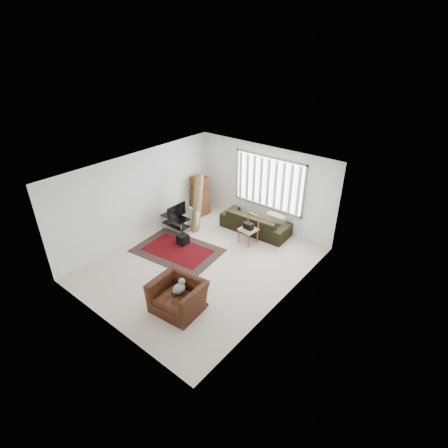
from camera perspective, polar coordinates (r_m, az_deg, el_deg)
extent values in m
plane|color=beige|center=(9.87, -3.58, -6.47)|extent=(6.00, 6.00, 0.00)
cube|color=white|center=(8.59, -4.13, 8.35)|extent=(5.00, 6.00, 0.02)
cube|color=white|center=(11.31, 6.52, 6.08)|extent=(5.00, 0.02, 2.70)
cube|color=white|center=(7.60, -19.41, -8.04)|extent=(5.00, 0.02, 2.70)
cube|color=white|center=(10.85, -13.66, 4.39)|extent=(0.02, 6.00, 2.70)
cube|color=white|center=(7.90, 9.73, -5.05)|extent=(0.02, 6.00, 2.70)
cube|color=white|center=(11.12, 7.39, 6.74)|extent=(2.40, 0.01, 1.60)
cube|color=gray|center=(11.11, 7.33, 6.71)|extent=(2.52, 0.06, 1.72)
cube|color=white|center=(11.07, 7.22, 6.65)|extent=(2.40, 0.02, 1.55)
cube|color=black|center=(10.48, -7.58, -4.30)|extent=(2.64, 1.92, 0.02)
cube|color=#4C060B|center=(10.47, -7.59, -4.25)|extent=(2.07, 1.35, 0.00)
cube|color=black|center=(11.35, -7.95, 1.10)|extent=(0.96, 0.43, 0.04)
cube|color=black|center=(11.48, -7.86, -0.08)|extent=(0.92, 0.40, 0.03)
cylinder|color=#B2B2B7|center=(11.64, -9.99, 0.44)|extent=(0.03, 0.03, 0.48)
cylinder|color=#B2B2B7|center=(11.07, -7.00, -0.90)|extent=(0.03, 0.03, 0.48)
cylinder|color=#B2B2B7|center=(11.85, -8.69, 1.09)|extent=(0.03, 0.03, 0.48)
cylinder|color=#B2B2B7|center=(11.29, -5.69, -0.19)|extent=(0.03, 0.03, 0.48)
imported|color=black|center=(11.24, -8.03, 2.19)|extent=(0.10, 0.78, 0.45)
cube|color=black|center=(10.69, -6.75, -2.49)|extent=(0.30, 0.30, 0.30)
cube|color=#56331B|center=(12.45, -3.90, 2.88)|extent=(0.61, 0.56, 0.51)
cube|color=#56331B|center=(12.21, -4.00, 4.82)|extent=(0.55, 0.51, 0.45)
cube|color=#56331B|center=(12.10, -4.04, 6.80)|extent=(0.50, 0.50, 0.40)
cube|color=silver|center=(11.41, -5.07, 0.76)|extent=(0.56, 0.30, 0.68)
cylinder|color=olive|center=(11.21, -4.39, 3.50)|extent=(0.49, 0.79, 1.82)
imported|color=black|center=(11.23, 5.16, 0.81)|extent=(2.30, 1.08, 0.87)
cube|color=#9A7F64|center=(10.59, 3.99, -0.91)|extent=(0.53, 0.53, 0.05)
cylinder|color=brown|center=(10.69, 2.40, -1.95)|extent=(0.04, 0.04, 0.45)
cylinder|color=brown|center=(10.46, 4.04, -2.77)|extent=(0.04, 0.04, 0.45)
cylinder|color=brown|center=(10.95, 3.86, -1.18)|extent=(0.04, 0.04, 0.45)
cylinder|color=brown|center=(10.73, 5.49, -1.95)|extent=(0.04, 0.04, 0.45)
cube|color=brown|center=(10.53, 4.84, 1.49)|extent=(0.46, 0.09, 0.06)
cube|color=brown|center=(10.74, 3.98, 0.92)|extent=(0.05, 0.05, 0.45)
cube|color=brown|center=(10.51, 5.64, 0.18)|extent=(0.05, 0.05, 0.45)
cube|color=black|center=(10.53, 4.01, -0.32)|extent=(0.32, 0.20, 0.19)
imported|color=#36160B|center=(8.23, -7.53, -11.30)|extent=(1.24, 1.11, 0.85)
ellipsoid|color=#59595B|center=(8.15, -7.59, -10.62)|extent=(0.26, 0.33, 0.21)
sphere|color=#59595B|center=(8.16, -6.91, -9.33)|extent=(0.16, 0.16, 0.16)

